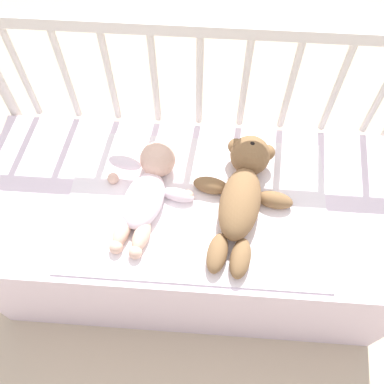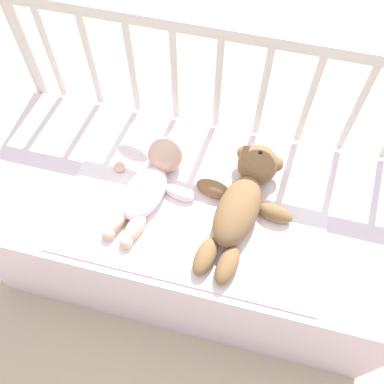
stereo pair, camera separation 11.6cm
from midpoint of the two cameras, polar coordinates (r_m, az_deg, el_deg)
The scene contains 6 objects.
ground_plane at distance 1.76m, azimuth -1.88°, elevation -9.14°, with size 12.00×12.00×0.00m, color #C6B293.
crib_mattress at distance 1.54m, azimuth -2.14°, elevation -5.73°, with size 1.33×0.59×0.49m.
crib_rail at distance 1.40m, azimuth -1.45°, elevation 13.01°, with size 1.33×0.04×0.89m.
blanket at distance 1.30m, azimuth -1.91°, elevation -1.89°, with size 0.79×0.51×0.01m.
teddy_bear at distance 1.28m, azimuth 4.20°, elevation -0.01°, with size 0.31×0.46×0.13m.
baby at distance 1.30m, azimuth -8.48°, elevation 0.25°, with size 0.28×0.37×0.11m.
Camera 1 is at (0.05, -0.66, 1.63)m, focal length 40.00 mm.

